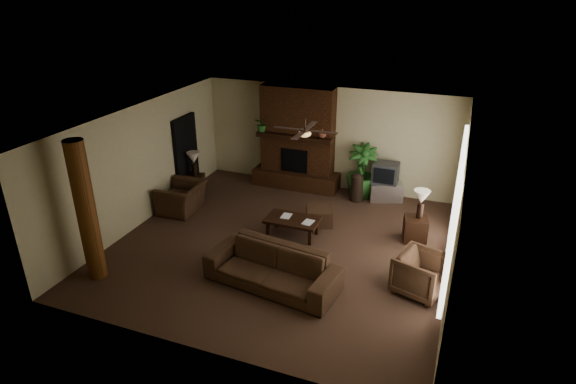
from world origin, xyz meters
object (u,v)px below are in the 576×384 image
at_px(coffee_table, 293,221).
at_px(ottoman, 319,216).
at_px(side_table_left, 195,185).
at_px(log_column, 86,212).
at_px(floor_plant, 361,182).
at_px(lamp_left, 194,159).
at_px(armchair_left, 181,193).
at_px(armchair_right, 421,272).
at_px(side_table_right, 415,229).
at_px(sofa, 272,262).
at_px(tv_stand, 386,191).
at_px(lamp_right, 421,199).
at_px(floor_vase, 357,185).

xyz_separation_m(coffee_table, ottoman, (0.40, 0.78, -0.17)).
bearing_deg(coffee_table, side_table_left, 160.12).
height_order(log_column, side_table_left, log_column).
xyz_separation_m(floor_plant, lamp_left, (-4.19, -1.46, 0.60)).
height_order(ottoman, lamp_left, lamp_left).
xyz_separation_m(log_column, armchair_left, (0.00, 3.08, -0.92)).
relative_size(armchair_right, side_table_right, 1.59).
height_order(sofa, armchair_right, sofa).
height_order(armchair_left, coffee_table, armchair_left).
relative_size(armchair_left, coffee_table, 0.92).
bearing_deg(sofa, armchair_left, 155.73).
xyz_separation_m(armchair_right, tv_stand, (-1.32, 3.87, -0.19)).
bearing_deg(lamp_left, log_column, -87.20).
relative_size(log_column, side_table_right, 5.09).
bearing_deg(armchair_left, floor_plant, 118.88).
bearing_deg(lamp_right, floor_vase, 138.47).
bearing_deg(ottoman, lamp_right, 0.89).
distance_m(armchair_left, tv_stand, 5.28).
height_order(coffee_table, tv_stand, tv_stand).
bearing_deg(armchair_left, lamp_left, -171.45).
distance_m(log_column, side_table_left, 4.19).
distance_m(sofa, side_table_right, 3.56).
xyz_separation_m(floor_plant, lamp_right, (1.71, -1.87, 0.60)).
relative_size(tv_stand, lamp_right, 1.31).
bearing_deg(lamp_right, log_column, -147.18).
height_order(armchair_right, side_table_left, armchair_right).
distance_m(armchair_left, coffee_table, 3.04).
bearing_deg(lamp_left, side_table_right, -4.47).
distance_m(armchair_right, side_table_right, 1.98).
bearing_deg(lamp_right, coffee_table, -163.01).
bearing_deg(side_table_right, side_table_left, 176.05).
height_order(ottoman, side_table_right, side_table_right).
relative_size(log_column, lamp_left, 4.31).
relative_size(log_column, floor_plant, 1.96).
bearing_deg(armchair_left, lamp_right, 93.14).
bearing_deg(floor_plant, sofa, -98.16).
xyz_separation_m(sofa, coffee_table, (-0.30, 1.92, -0.13)).
bearing_deg(armchair_right, armchair_left, 94.65).
distance_m(armchair_right, coffee_table, 3.18).
relative_size(floor_plant, lamp_left, 2.19).
xyz_separation_m(sofa, armchair_right, (2.66, 0.74, -0.06)).
height_order(ottoman, side_table_left, side_table_left).
height_order(floor_vase, side_table_right, floor_vase).
xyz_separation_m(log_column, side_table_left, (-0.20, 4.03, -1.12)).
height_order(armchair_right, floor_vase, armchair_right).
relative_size(log_column, ottoman, 4.67).
bearing_deg(tv_stand, log_column, -149.69).
distance_m(side_table_left, side_table_right, 5.87).
height_order(armchair_left, tv_stand, armchair_left).
height_order(floor_plant, lamp_right, lamp_right).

